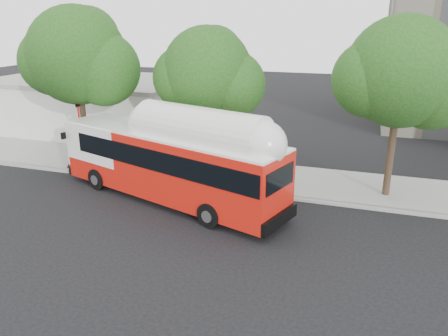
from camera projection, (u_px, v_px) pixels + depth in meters
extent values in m
plane|color=black|center=(185.00, 219.00, 20.43)|extent=(120.00, 120.00, 0.00)
cube|color=gray|center=(227.00, 173.00, 26.25)|extent=(60.00, 5.00, 0.15)
cube|color=gray|center=(212.00, 189.00, 23.91)|extent=(60.00, 0.30, 0.15)
cube|color=#A01116|center=(163.00, 183.00, 24.79)|extent=(10.00, 0.32, 0.16)
cylinder|color=#2D2116|center=(84.00, 118.00, 27.01)|extent=(0.36, 0.36, 6.08)
sphere|color=#134515|center=(77.00, 55.00, 25.77)|extent=(5.80, 5.80, 5.80)
sphere|color=#134515|center=(103.00, 69.00, 25.73)|extent=(4.35, 4.35, 4.35)
cylinder|color=#2D2116|center=(208.00, 131.00, 25.23)|extent=(0.36, 0.36, 5.44)
sphere|color=#134515|center=(207.00, 72.00, 24.13)|extent=(5.00, 5.00, 5.00)
sphere|color=#134515|center=(232.00, 85.00, 24.13)|extent=(3.75, 3.75, 3.75)
cylinder|color=#2D2116|center=(392.00, 144.00, 22.09)|extent=(0.36, 0.36, 5.76)
sphere|color=#134515|center=(401.00, 72.00, 20.92)|extent=(5.40, 5.40, 5.40)
sphere|color=#134515|center=(432.00, 88.00, 20.90)|extent=(4.05, 4.05, 4.05)
cube|color=silver|center=(94.00, 106.00, 36.45)|extent=(16.00, 10.00, 4.00)
cube|color=gray|center=(92.00, 80.00, 35.76)|extent=(16.20, 10.20, 0.30)
cube|color=red|center=(168.00, 164.00, 22.06)|extent=(13.04, 6.70, 3.10)
cube|color=black|center=(176.00, 154.00, 21.56)|extent=(11.85, 6.36, 1.02)
cube|color=white|center=(167.00, 134.00, 21.55)|extent=(13.02, 6.62, 0.11)
cube|color=white|center=(200.00, 135.00, 20.26)|extent=(7.16, 4.20, 0.59)
cube|color=black|center=(85.00, 164.00, 26.45)|extent=(1.42, 2.10, 0.06)
imported|color=navy|center=(84.00, 156.00, 26.28)|extent=(1.19, 1.94, 0.96)
cylinder|color=red|center=(81.00, 139.00, 26.46)|extent=(0.12, 0.12, 3.97)
cube|color=black|center=(78.00, 105.00, 25.79)|extent=(0.05, 0.40, 0.25)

